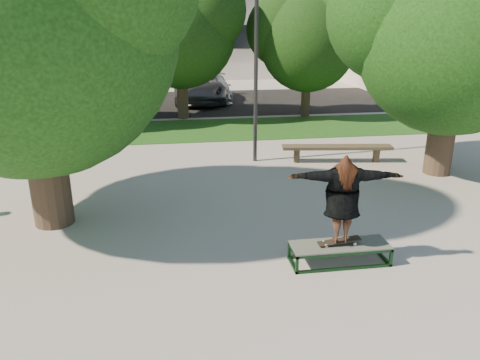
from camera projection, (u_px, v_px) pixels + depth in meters
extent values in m
plane|color=#9F9893|center=(251.00, 230.00, 9.97)|extent=(120.00, 120.00, 0.00)
cube|color=#1B4814|center=(235.00, 129.00, 18.98)|extent=(30.00, 4.00, 0.02)
cube|color=black|center=(200.00, 102.00, 24.91)|extent=(40.00, 8.00, 0.01)
cylinder|color=#38281E|center=(46.00, 153.00, 9.79)|extent=(0.84, 0.84, 3.20)
sphere|color=black|center=(28.00, 29.00, 8.97)|extent=(5.80, 5.80, 5.80)
cylinder|color=#38281E|center=(443.00, 122.00, 13.12)|extent=(0.76, 0.76, 3.00)
sphere|color=black|center=(456.00, 38.00, 12.37)|extent=(5.20, 5.20, 5.20)
sphere|color=black|center=(398.00, 12.00, 12.70)|extent=(3.90, 3.90, 3.90)
cylinder|color=#38281E|center=(46.00, 93.00, 18.87)|extent=(0.44, 0.44, 2.80)
sphere|color=black|center=(39.00, 40.00, 18.19)|extent=(4.40, 4.40, 4.40)
sphere|color=black|center=(12.00, 25.00, 18.47)|extent=(3.30, 3.30, 3.30)
sphere|color=black|center=(61.00, 19.00, 17.66)|extent=(3.08, 3.08, 3.08)
cylinder|color=#38281E|center=(182.00, 84.00, 20.54)|extent=(0.50, 0.50, 3.00)
sphere|color=black|center=(180.00, 31.00, 19.81)|extent=(4.80, 4.80, 4.80)
sphere|color=black|center=(151.00, 17.00, 20.12)|extent=(3.60, 3.60, 3.60)
sphere|color=black|center=(206.00, 10.00, 19.24)|extent=(3.36, 3.36, 3.36)
cylinder|color=#38281E|center=(306.00, 88.00, 20.91)|extent=(0.40, 0.40, 2.60)
sphere|color=black|center=(308.00, 43.00, 20.28)|extent=(4.20, 4.20, 4.20)
sphere|color=black|center=(282.00, 30.00, 20.55)|extent=(3.15, 3.15, 3.15)
sphere|color=black|center=(333.00, 25.00, 19.78)|extent=(2.94, 2.94, 2.94)
cylinder|color=#2D2D30|center=(256.00, 63.00, 13.79)|extent=(0.12, 0.12, 6.00)
cube|color=black|center=(160.00, 37.00, 31.99)|extent=(27.60, 0.12, 1.60)
cube|color=beige|center=(457.00, 22.00, 31.73)|extent=(15.00, 10.00, 8.00)
cube|color=#475147|center=(340.00, 245.00, 8.52)|extent=(1.80, 0.60, 0.03)
cylinder|color=white|center=(326.00, 246.00, 8.39)|extent=(0.06, 0.03, 0.06)
cylinder|color=white|center=(323.00, 242.00, 8.54)|extent=(0.06, 0.03, 0.06)
cylinder|color=white|center=(355.00, 244.00, 8.46)|extent=(0.06, 0.03, 0.06)
cylinder|color=white|center=(352.00, 240.00, 8.61)|extent=(0.06, 0.03, 0.06)
cube|color=black|center=(339.00, 241.00, 8.49)|extent=(0.78, 0.20, 0.10)
imported|color=#4D3621|center=(343.00, 199.00, 8.22)|extent=(2.05, 0.80, 1.62)
cube|color=#4C422E|center=(297.00, 155.00, 14.57)|extent=(0.19, 0.19, 0.45)
cube|color=#4C422E|center=(376.00, 155.00, 14.60)|extent=(0.19, 0.19, 0.45)
cube|color=#4C422E|center=(337.00, 147.00, 14.51)|extent=(3.43, 0.92, 0.09)
imported|color=silver|center=(117.00, 94.00, 22.58)|extent=(2.27, 4.72, 1.55)
imported|color=black|center=(98.00, 95.00, 22.77)|extent=(1.49, 4.20, 1.38)
imported|color=#5B5B60|center=(201.00, 87.00, 24.96)|extent=(2.98, 5.76, 1.55)
imported|color=silver|center=(214.00, 89.00, 25.28)|extent=(2.03, 4.51, 1.28)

